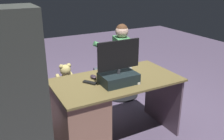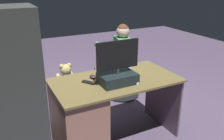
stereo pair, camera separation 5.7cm
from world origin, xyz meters
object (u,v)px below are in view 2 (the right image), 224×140
object	(u,v)px
desk	(86,116)
computer_mouse	(93,77)
teddy_bear	(66,76)
person	(118,57)
cup	(129,68)
keyboard	(116,74)
office_chair_teddy	(68,98)
visitor_chair	(122,81)
monitor	(118,72)
tv_remote	(89,82)

from	to	relation	value
desk	computer_mouse	xyz separation A→B (m)	(-0.15, -0.15, 0.37)
teddy_bear	person	world-z (taller)	person
computer_mouse	teddy_bear	xyz separation A→B (m)	(0.13, -0.59, -0.19)
cup	keyboard	bearing A→B (deg)	6.14
office_chair_teddy	visitor_chair	distance (m)	0.98
monitor	office_chair_teddy	size ratio (longest dim) A/B	0.94
desk	tv_remote	world-z (taller)	tv_remote
visitor_chair	person	xyz separation A→B (m)	(0.09, 0.02, 0.43)
cup	visitor_chair	distance (m)	1.03
monitor	office_chair_teddy	xyz separation A→B (m)	(0.30, -0.83, -0.61)
computer_mouse	office_chair_teddy	world-z (taller)	computer_mouse
cup	desk	bearing A→B (deg)	13.73
keyboard	teddy_bear	world-z (taller)	keyboard
tv_remote	office_chair_teddy	xyz separation A→B (m)	(0.04, -0.69, -0.49)
monitor	visitor_chair	xyz separation A→B (m)	(-0.65, -1.04, -0.63)
monitor	keyboard	bearing A→B (deg)	-113.68
keyboard	tv_remote	xyz separation A→B (m)	(0.36, 0.09, -0.00)
visitor_chair	monitor	bearing A→B (deg)	58.00
tv_remote	teddy_bear	world-z (taller)	tv_remote
monitor	tv_remote	xyz separation A→B (m)	(0.26, -0.13, -0.11)
desk	person	distance (m)	1.31
office_chair_teddy	desk	bearing A→B (deg)	88.25
visitor_chair	cup	bearing A→B (deg)	64.99
computer_mouse	person	world-z (taller)	person
monitor	computer_mouse	size ratio (longest dim) A/B	4.80
desk	keyboard	distance (m)	0.57
desk	teddy_bear	distance (m)	0.76
keyboard	tv_remote	bearing A→B (deg)	14.19
keyboard	office_chair_teddy	size ratio (longest dim) A/B	0.86
visitor_chair	person	size ratio (longest dim) A/B	0.47
office_chair_teddy	person	world-z (taller)	person
monitor	visitor_chair	size ratio (longest dim) A/B	0.86
cup	teddy_bear	distance (m)	0.86
tv_remote	person	bearing A→B (deg)	-167.12
monitor	cup	distance (m)	0.38
cup	office_chair_teddy	world-z (taller)	cup
office_chair_teddy	keyboard	bearing A→B (deg)	123.94
keyboard	computer_mouse	size ratio (longest dim) A/B	4.38
desk	visitor_chair	distance (m)	1.36
desk	tv_remote	bearing A→B (deg)	-149.45
tv_remote	person	world-z (taller)	person
teddy_bear	person	size ratio (longest dim) A/B	0.28
keyboard	tv_remote	world-z (taller)	keyboard
monitor	tv_remote	bearing A→B (deg)	-27.02
keyboard	office_chair_teddy	xyz separation A→B (m)	(0.40, -0.60, -0.50)
monitor	computer_mouse	distance (m)	0.32
desk	keyboard	xyz separation A→B (m)	(-0.43, -0.13, 0.36)
monitor	computer_mouse	xyz separation A→B (m)	(0.17, -0.24, -0.10)
teddy_bear	visitor_chair	world-z (taller)	teddy_bear
desk	computer_mouse	bearing A→B (deg)	-136.26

